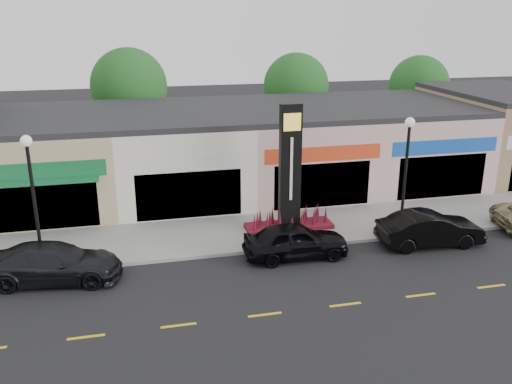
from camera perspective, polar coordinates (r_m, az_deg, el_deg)
ground at (r=21.93m, az=-1.00°, el=-8.84°), size 120.00×120.00×0.00m
sidewalk at (r=25.77m, az=-3.06°, el=-4.37°), size 52.00×4.30×0.15m
curb at (r=23.75m, az=-2.08°, el=-6.42°), size 52.00×0.20×0.15m
shop_beige at (r=31.78m, az=-20.81°, el=3.27°), size 7.00×10.85×4.80m
shop_cream at (r=31.59m, az=-8.14°, el=4.21°), size 7.00×10.01×4.80m
shop_pink_w at (r=32.91m, az=4.12°, el=4.92°), size 7.00×10.01×4.80m
shop_pink_e at (r=35.58m, az=15.00°, el=5.36°), size 7.00×10.01×4.80m
shop_tan at (r=39.29m, az=24.14°, el=5.94°), size 7.00×10.01×5.30m
tree_rear_west at (r=38.87m, az=-13.22°, el=10.79°), size 5.20×5.20×7.83m
tree_rear_mid at (r=40.75m, az=4.24°, el=11.07°), size 4.80×4.80×7.29m
tree_rear_east at (r=44.77m, az=16.76°, el=10.69°), size 4.60×4.60×6.94m
lamp_west_near at (r=22.88m, az=-22.45°, el=0.30°), size 0.44×0.44×5.47m
lamp_east_near at (r=25.58m, az=15.53°, el=2.85°), size 0.44×0.44×5.47m
pylon_sign at (r=25.53m, az=3.56°, el=0.66°), size 4.20×1.30×6.00m
car_dark_sedan at (r=22.67m, az=-20.58°, el=-7.02°), size 2.84×5.48×1.52m
car_black_sedan at (r=23.27m, az=4.20°, el=-5.14°), size 1.88×4.52×1.53m
car_black_conv at (r=25.61m, az=17.86°, el=-3.73°), size 1.86×4.79×1.56m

